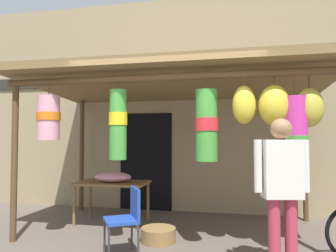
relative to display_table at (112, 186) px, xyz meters
name	(u,v)px	position (x,y,z in m)	size (l,w,h in m)	color
shop_facade	(191,104)	(1.22, 1.25, 1.56)	(12.18, 0.29, 4.40)	#9E8966
market_stall_canopy	(180,92)	(1.28, -0.40, 1.57)	(4.86, 2.56, 2.54)	brown
display_table	(112,186)	(0.00, 0.00, 0.00)	(1.23, 0.71, 0.72)	brown
flower_heap_on_table	(114,177)	(0.03, -0.03, 0.16)	(0.65, 0.45, 0.17)	pink
folding_chair	(127,215)	(0.75, -1.38, -0.13)	(0.55, 0.55, 0.84)	#2347A8
wicker_basket_by_table	(158,235)	(1.02, -0.81, -0.54)	(0.50, 0.50, 0.20)	olive
vendor_in_orange	(282,182)	(2.59, -1.65, 0.36)	(0.58, 0.30, 1.69)	#B23347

